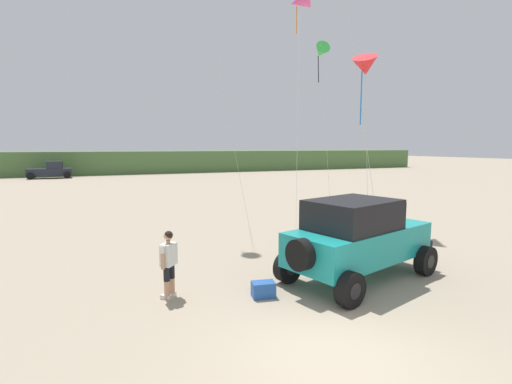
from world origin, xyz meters
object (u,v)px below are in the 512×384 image
at_px(kite_orange_streamer, 299,1).
at_px(cooler_box, 263,289).
at_px(person_watching, 169,260).
at_px(kite_black_sled, 365,66).
at_px(jeep, 358,237).
at_px(distant_pickup, 51,170).
at_px(kite_yellow_diamond, 321,52).

bearing_deg(kite_orange_streamer, cooler_box, -122.67).
xyz_separation_m(person_watching, kite_black_sled, (8.71, 3.92, 5.99)).
bearing_deg(jeep, person_watching, 172.49).
height_order(distant_pickup, kite_black_sled, kite_black_sled).
bearing_deg(jeep, kite_orange_streamer, 71.24).
xyz_separation_m(person_watching, kite_yellow_diamond, (10.84, 10.72, 8.28)).
relative_size(jeep, distant_pickup, 1.08).
bearing_deg(jeep, kite_yellow_diamond, 63.12).
xyz_separation_m(cooler_box, kite_black_sled, (6.58, 4.76, 6.73)).
distance_m(jeep, kite_orange_streamer, 13.89).
height_order(distant_pickup, kite_yellow_diamond, kite_yellow_diamond).
height_order(cooler_box, distant_pickup, distant_pickup).
xyz_separation_m(distant_pickup, kite_black_sled, (15.64, -36.44, 5.98)).
relative_size(person_watching, kite_black_sled, 0.22).
bearing_deg(jeep, distant_pickup, 106.29).
bearing_deg(kite_yellow_diamond, jeep, -116.88).
height_order(kite_orange_streamer, kite_black_sled, kite_orange_streamer).
bearing_deg(person_watching, kite_yellow_diamond, 44.69).
relative_size(jeep, kite_black_sled, 0.67).
bearing_deg(kite_orange_streamer, jeep, -108.76).
distance_m(cooler_box, kite_black_sled, 10.55).
bearing_deg(kite_yellow_diamond, person_watching, -135.31).
bearing_deg(cooler_box, person_watching, 167.46).
bearing_deg(cooler_box, distant_pickup, 111.34).
xyz_separation_m(jeep, person_watching, (-5.07, 0.67, -0.26)).
xyz_separation_m(kite_orange_streamer, kite_black_sled, (0.47, -4.76, -4.06)).
height_order(person_watching, cooler_box, person_watching).
distance_m(jeep, distant_pickup, 42.74).
relative_size(person_watching, kite_orange_streamer, 0.14).
relative_size(jeep, cooler_box, 8.96).
height_order(person_watching, distant_pickup, distant_pickup).
bearing_deg(kite_black_sled, jeep, -128.50).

